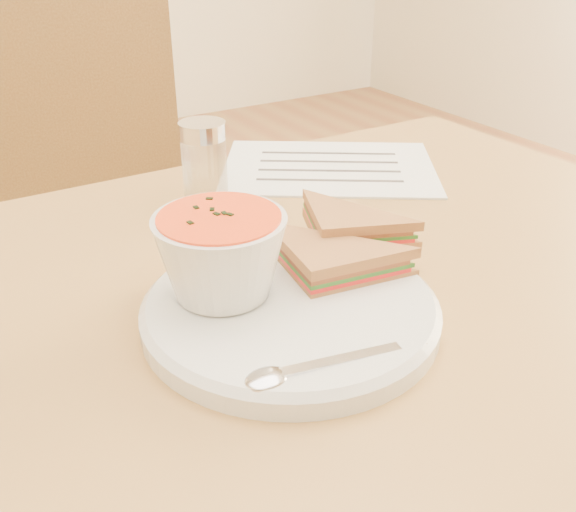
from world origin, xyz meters
TOP-DOWN VIEW (x-y plane):
  - chair_far at (-0.07, 0.58)m, footprint 0.51×0.51m
  - plate at (-0.04, -0.05)m, footprint 0.32×0.32m
  - soup_bowl at (-0.08, -0.01)m, footprint 0.14×0.14m
  - sandwich_half_a at (-0.02, -0.06)m, footprint 0.12×0.12m
  - sandwich_half_b at (0.02, -0.01)m, footprint 0.13×0.13m
  - spoon at (-0.06, -0.14)m, footprint 0.17×0.06m
  - paper_menu at (0.20, 0.24)m, footprint 0.35×0.33m
  - condiment_shaker at (0.01, 0.22)m, footprint 0.06×0.06m

SIDE VIEW (x-z plane):
  - chair_far at x=-0.07m, z-range 0.00..0.94m
  - paper_menu at x=0.20m, z-range 0.75..0.75m
  - plate at x=-0.04m, z-range 0.75..0.77m
  - spoon at x=-0.06m, z-range 0.77..0.78m
  - sandwich_half_a at x=-0.02m, z-range 0.77..0.80m
  - sandwich_half_b at x=0.02m, z-range 0.78..0.81m
  - condiment_shaker at x=0.01m, z-range 0.75..0.85m
  - soup_bowl at x=-0.08m, z-range 0.77..0.84m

